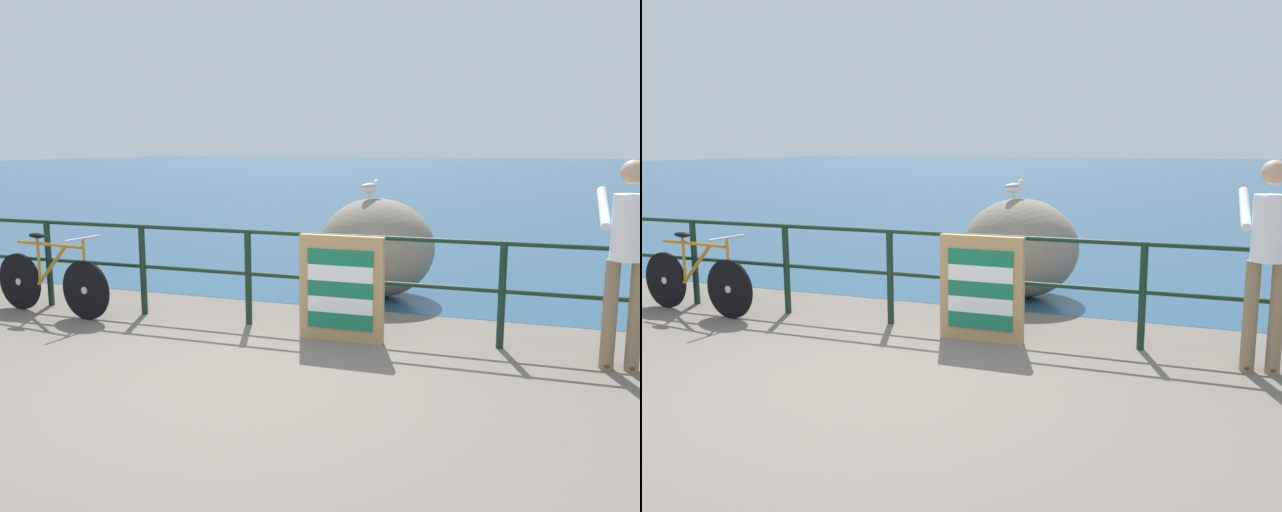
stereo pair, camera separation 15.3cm
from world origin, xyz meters
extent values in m
cube|color=#6B6056|center=(0.00, 20.00, -0.05)|extent=(120.00, 120.00, 0.10)
cube|color=navy|center=(0.00, 47.63, 0.00)|extent=(120.00, 90.00, 0.01)
cylinder|color=black|center=(-3.26, 1.65, 0.51)|extent=(0.07, 0.07, 1.02)
cylinder|color=black|center=(-1.95, 1.65, 0.51)|extent=(0.07, 0.07, 1.02)
cylinder|color=black|center=(-0.65, 1.65, 0.51)|extent=(0.07, 0.07, 1.02)
cylinder|color=black|center=(0.65, 1.65, 0.51)|extent=(0.07, 0.07, 1.02)
cylinder|color=black|center=(1.95, 1.65, 0.51)|extent=(0.07, 0.07, 1.02)
cylinder|color=black|center=(0.00, 1.65, 1.00)|extent=(9.12, 0.04, 0.04)
cylinder|color=black|center=(0.00, 1.65, 0.55)|extent=(9.12, 0.04, 0.04)
cylinder|color=black|center=(-3.44, 1.37, 0.33)|extent=(0.66, 0.12, 0.66)
cylinder|color=#B7BCC6|center=(-3.44, 1.37, 0.33)|extent=(0.09, 0.07, 0.08)
cylinder|color=black|center=(-2.41, 1.23, 0.33)|extent=(0.66, 0.12, 0.66)
cylinder|color=#B7BCC6|center=(-2.41, 1.23, 0.33)|extent=(0.09, 0.07, 0.08)
cylinder|color=#B27219|center=(-2.93, 1.30, 0.80)|extent=(0.98, 0.17, 0.04)
cylinder|color=#B27219|center=(-2.90, 1.30, 0.57)|extent=(0.50, 0.10, 0.50)
cylinder|color=#B27219|center=(-3.11, 1.33, 0.59)|extent=(0.03, 0.03, 0.53)
ellipsoid|color=black|center=(-3.11, 1.33, 0.89)|extent=(0.25, 0.13, 0.06)
cylinder|color=#B27219|center=(-2.41, 1.23, 0.62)|extent=(0.03, 0.03, 0.57)
cylinder|color=#B7BCC6|center=(-2.41, 1.23, 0.90)|extent=(0.09, 0.48, 0.03)
cylinder|color=#8C7251|center=(2.86, 1.35, 0.47)|extent=(0.12, 0.12, 0.95)
ellipsoid|color=#513319|center=(2.86, 1.41, 0.04)|extent=(0.11, 0.26, 0.08)
cylinder|color=#8C7251|center=(3.06, 1.36, 0.47)|extent=(0.12, 0.12, 0.95)
ellipsoid|color=#513319|center=(3.06, 1.42, 0.04)|extent=(0.11, 0.26, 0.08)
cylinder|color=white|center=(2.96, 1.35, 1.23)|extent=(0.28, 0.28, 0.55)
sphere|color=tan|center=(2.96, 1.35, 1.68)|extent=(0.20, 0.20, 0.20)
cylinder|color=white|center=(2.77, 1.58, 1.36)|extent=(0.10, 0.52, 0.34)
cube|color=tan|center=(0.46, 1.40, 0.52)|extent=(0.84, 0.09, 1.04)
cube|color=#19704C|center=(0.46, 1.35, 0.21)|extent=(0.66, 0.01, 0.16)
cube|color=white|center=(0.46, 1.35, 0.36)|extent=(0.66, 0.01, 0.16)
cube|color=#19704C|center=(0.46, 1.35, 0.52)|extent=(0.66, 0.01, 0.16)
cube|color=white|center=(0.46, 1.35, 0.68)|extent=(0.66, 0.01, 0.16)
cube|color=#19704C|center=(0.46, 1.35, 0.83)|extent=(0.66, 0.01, 0.16)
ellipsoid|color=gray|center=(0.30, 3.39, 0.62)|extent=(1.46, 1.30, 1.24)
cylinder|color=gold|center=(0.20, 3.36, 1.27)|extent=(0.01, 0.01, 0.06)
cylinder|color=gold|center=(0.23, 3.34, 1.27)|extent=(0.01, 0.01, 0.06)
ellipsoid|color=white|center=(0.21, 3.35, 1.37)|extent=(0.23, 0.28, 0.13)
ellipsoid|color=#9E9EA3|center=(0.20, 3.34, 1.40)|extent=(0.22, 0.27, 0.06)
sphere|color=white|center=(0.28, 3.46, 1.44)|extent=(0.08, 0.08, 0.08)
cone|color=gold|center=(0.30, 3.50, 1.43)|extent=(0.05, 0.06, 0.02)
camera|label=1|loc=(2.32, -4.59, 1.90)|focal=37.10mm
camera|label=2|loc=(2.46, -4.54, 1.90)|focal=37.10mm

